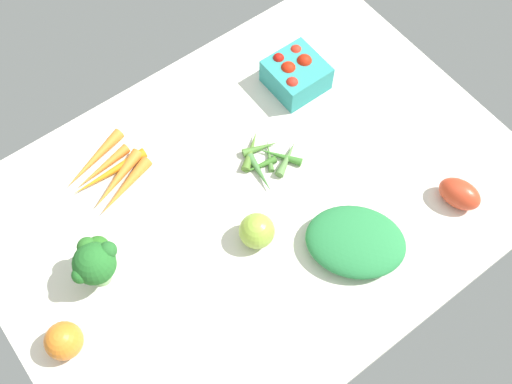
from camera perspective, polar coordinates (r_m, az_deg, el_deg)
tablecloth at (r=124.76cm, az=0.00°, el=-0.65°), size 104.00×76.00×2.00cm
heirloom_tomato_green at (r=116.88cm, az=0.08°, el=-3.55°), size 6.78×6.78×6.78cm
berry_basket at (r=136.54cm, az=3.63°, el=10.67°), size 11.28×11.28×7.49cm
broccoli_head at (r=114.41cm, az=-14.42°, el=-6.10°), size 9.28×8.75×10.89cm
carrot_bunch at (r=128.32cm, az=-13.10°, el=1.60°), size 16.94×16.42×2.59cm
roma_tomato at (r=127.29cm, az=18.00°, el=-0.16°), size 7.80×9.73×5.50cm
heirloom_tomato_orange at (r=114.78cm, az=-17.05°, el=-12.79°), size 6.67×6.67×6.67cm
leafy_greens_clump at (r=118.38cm, az=9.02°, el=-4.46°), size 23.51×23.76×5.09cm
okra_pile at (r=127.33cm, az=0.97°, el=3.14°), size 13.32×13.88×1.91cm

